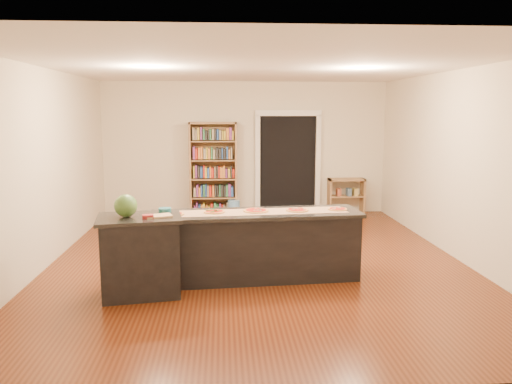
{
  "coord_description": "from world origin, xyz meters",
  "views": [
    {
      "loc": [
        -0.49,
        -7.12,
        2.19
      ],
      "look_at": [
        0.0,
        0.2,
        1.0
      ],
      "focal_mm": 35.0,
      "sensor_mm": 36.0,
      "label": 1
    }
  ],
  "objects": [
    {
      "name": "pizza_e",
      "position": [
        1.02,
        -0.72,
        0.91
      ],
      "size": [
        0.27,
        0.27,
        0.02
      ],
      "color": "tan",
      "rests_on": "kitchen_island"
    },
    {
      "name": "room",
      "position": [
        0.0,
        0.0,
        1.4
      ],
      "size": [
        6.0,
        7.0,
        2.8
      ],
      "color": "beige",
      "rests_on": "ground"
    },
    {
      "name": "low_shelf",
      "position": [
        2.15,
        3.29,
        0.38
      ],
      "size": [
        0.77,
        0.33,
        0.77
      ],
      "primitive_type": "cube",
      "color": "#977249",
      "rests_on": "ground"
    },
    {
      "name": "kitchen_island",
      "position": [
        -0.06,
        -0.78,
        0.45
      ],
      "size": [
        2.72,
        0.74,
        0.9
      ],
      "rotation": [
        0.0,
        0.0,
        0.07
      ],
      "color": "black",
      "rests_on": "ground"
    },
    {
      "name": "bookshelf",
      "position": [
        -0.69,
        3.28,
        0.98
      ],
      "size": [
        0.98,
        0.35,
        1.97
      ],
      "primitive_type": "cube",
      "color": "#977249",
      "rests_on": "ground"
    },
    {
      "name": "cutting_board",
      "position": [
        -1.25,
        -1.31,
        0.97
      ],
      "size": [
        0.35,
        0.29,
        0.02
      ],
      "primitive_type": "cube",
      "rotation": [
        0.0,
        0.0,
        0.32
      ],
      "color": "tan",
      "rests_on": "side_counter"
    },
    {
      "name": "pizza_b",
      "position": [
        -0.61,
        -0.78,
        0.91
      ],
      "size": [
        0.26,
        0.26,
        0.02
      ],
      "color": "tan",
      "rests_on": "kitchen_island"
    },
    {
      "name": "package_red",
      "position": [
        -1.36,
        -1.39,
        0.99
      ],
      "size": [
        0.14,
        0.11,
        0.04
      ],
      "primitive_type": "cube",
      "rotation": [
        0.0,
        0.0,
        0.17
      ],
      "color": "maroon",
      "rests_on": "side_counter"
    },
    {
      "name": "waste_bin",
      "position": [
        -0.27,
        3.06,
        0.18
      ],
      "size": [
        0.25,
        0.25,
        0.36
      ],
      "primitive_type": "cylinder",
      "color": "#5F99D4",
      "rests_on": "ground"
    },
    {
      "name": "pizza_c",
      "position": [
        -0.06,
        -0.75,
        0.91
      ],
      "size": [
        0.31,
        0.31,
        0.02
      ],
      "color": "tan",
      "rests_on": "kitchen_island"
    },
    {
      "name": "doorway",
      "position": [
        0.9,
        3.46,
        1.2
      ],
      "size": [
        1.4,
        0.09,
        2.21
      ],
      "color": "black",
      "rests_on": "room"
    },
    {
      "name": "side_counter",
      "position": [
        -1.48,
        -1.27,
        0.49
      ],
      "size": [
        0.97,
        0.71,
        0.96
      ],
      "rotation": [
        0.0,
        0.0,
        0.16
      ],
      "color": "black",
      "rests_on": "ground"
    },
    {
      "name": "package_teal",
      "position": [
        -1.2,
        -1.07,
        0.99
      ],
      "size": [
        0.15,
        0.15,
        0.06
      ],
      "primitive_type": "cylinder",
      "color": "#195966",
      "rests_on": "side_counter"
    },
    {
      "name": "watermelon",
      "position": [
        -1.63,
        -1.29,
        1.1
      ],
      "size": [
        0.27,
        0.27,
        0.27
      ],
      "primitive_type": "sphere",
      "color": "#144214",
      "rests_on": "side_counter"
    },
    {
      "name": "pizza_d",
      "position": [
        0.48,
        -0.75,
        0.91
      ],
      "size": [
        0.28,
        0.28,
        0.02
      ],
      "color": "tan",
      "rests_on": "kitchen_island"
    },
    {
      "name": "pizza_a",
      "position": [
        -1.14,
        -0.9,
        0.91
      ],
      "size": [
        0.31,
        0.31,
        0.02
      ],
      "color": "tan",
      "rests_on": "kitchen_island"
    },
    {
      "name": "kraft_paper",
      "position": [
        -0.06,
        -0.78,
        0.9
      ],
      "size": [
        2.38,
        0.59,
        0.0
      ],
      "primitive_type": "cube",
      "rotation": [
        0.0,
        0.0,
        0.07
      ],
      "color": "#996E4F",
      "rests_on": "kitchen_island"
    }
  ]
}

